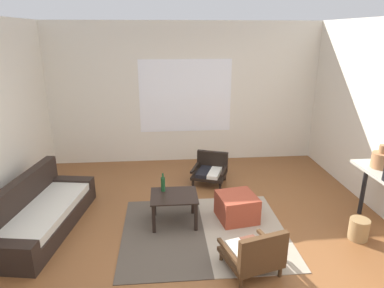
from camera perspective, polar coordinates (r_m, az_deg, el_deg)
The scene contains 11 objects.
ground_plane at distance 4.34m, azimuth 1.89°, elevation -16.85°, with size 7.80×7.80×0.00m, color brown.
far_wall_with_window at distance 6.69m, azimuth -1.15°, elevation 8.44°, with size 5.60×0.13×2.70m.
area_rug at distance 4.60m, azimuth 2.05°, elevation -14.48°, with size 2.13×1.82×0.01m.
couch at distance 4.98m, azimuth -24.27°, elevation -10.73°, with size 1.02×1.97×0.68m.
coffee_table at distance 4.64m, azimuth -3.02°, elevation -9.46°, with size 0.63×0.53×0.42m.
armchair_by_window at distance 5.89m, azimuth 3.09°, elevation -4.27°, with size 0.70×0.69×0.51m.
armchair_striped_foreground at distance 3.88m, azimuth 10.41°, elevation -17.68°, with size 0.68×0.68×0.56m.
ottoman_orange at distance 4.83m, azimuth 7.52°, elevation -10.49°, with size 0.50×0.50×0.37m, color #993D28.
clay_vase at distance 5.02m, azimuth 29.22°, elevation -2.26°, with size 0.24×0.24×0.31m.
glass_bottle at distance 4.68m, azimuth -4.89°, elevation -6.68°, with size 0.06×0.06×0.26m.
wicker_basket at distance 4.88m, azimuth 26.20°, elevation -12.69°, with size 0.24×0.24×0.27m, color #9E7A4C.
Camera 1 is at (-0.45, -3.52, 2.50)m, focal length 31.77 mm.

